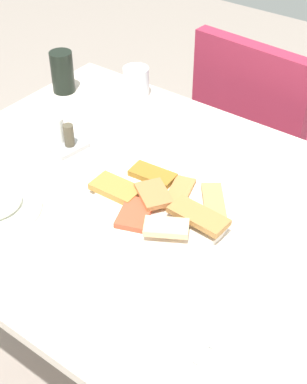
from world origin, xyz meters
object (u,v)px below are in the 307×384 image
(pide_platter, at_px, (161,205))
(paper_napkin, at_px, (246,374))
(dining_table, at_px, (149,225))
(condiment_caddy, at_px, (65,139))
(dining_chair, at_px, (259,142))
(spoon, at_px, (252,364))
(soda_can, at_px, (62,72))
(fork, at_px, (241,380))
(drinking_glass, at_px, (136,82))

(pide_platter, bearing_deg, paper_napkin, -35.29)
(pide_platter, relative_size, paper_napkin, 2.45)
(dining_table, height_order, paper_napkin, paper_napkin)
(dining_table, height_order, condiment_caddy, condiment_caddy)
(condiment_caddy, bearing_deg, dining_chair, 72.08)
(paper_napkin, xyz_separation_m, spoon, (0.00, 0.02, 0.00))
(paper_napkin, bearing_deg, spoon, 90.00)
(dining_table, relative_size, pide_platter, 3.39)
(soda_can, bearing_deg, fork, -30.50)
(drinking_glass, bearing_deg, fork, -41.84)
(dining_table, height_order, dining_chair, dining_chair)
(paper_napkin, bearing_deg, dining_chair, 115.30)
(dining_chair, bearing_deg, dining_table, -84.50)
(dining_chair, distance_m, condiment_caddy, 0.78)
(soda_can, xyz_separation_m, spoon, (0.90, -0.49, -0.06))
(fork, bearing_deg, dining_table, 137.51)
(condiment_caddy, bearing_deg, pide_platter, -8.45)
(pide_platter, relative_size, drinking_glass, 3.82)
(fork, height_order, condiment_caddy, condiment_caddy)
(dining_table, xyz_separation_m, drinking_glass, (-0.31, 0.35, 0.13))
(dining_table, distance_m, paper_napkin, 0.48)
(soda_can, distance_m, fork, 1.04)
(dining_chair, relative_size, pide_platter, 2.66)
(pide_platter, xyz_separation_m, condiment_caddy, (-0.34, 0.05, 0.01))
(drinking_glass, xyz_separation_m, spoon, (0.71, -0.60, -0.04))
(dining_table, relative_size, drinking_glass, 12.97)
(dining_table, relative_size, fork, 6.49)
(fork, bearing_deg, paper_napkin, 82.73)
(dining_table, height_order, fork, fork)
(drinking_glass, height_order, paper_napkin, drinking_glass)
(dining_chair, distance_m, spoon, 1.11)
(dining_table, distance_m, drinking_glass, 0.49)
(drinking_glass, distance_m, fork, 0.95)
(pide_platter, distance_m, fork, 0.44)
(pide_platter, distance_m, spoon, 0.42)
(dining_table, xyz_separation_m, pide_platter, (0.05, -0.01, 0.10))
(dining_table, bearing_deg, pide_platter, -16.43)
(fork, bearing_deg, dining_chair, 107.63)
(soda_can, height_order, drinking_glass, soda_can)
(dining_table, relative_size, spoon, 6.93)
(soda_can, relative_size, paper_napkin, 0.90)
(soda_can, bearing_deg, pide_platter, -25.60)
(fork, height_order, spoon, same)
(dining_chair, relative_size, paper_napkin, 6.52)
(dining_table, distance_m, fork, 0.49)
(pide_platter, height_order, fork, pide_platter)
(dining_table, distance_m, spoon, 0.48)
(dining_chair, distance_m, fork, 1.14)
(pide_platter, distance_m, paper_napkin, 0.43)
(pide_platter, height_order, spoon, pide_platter)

